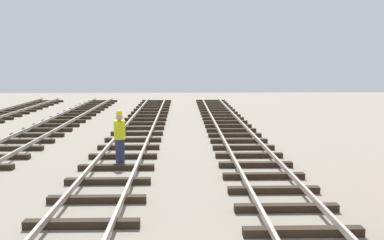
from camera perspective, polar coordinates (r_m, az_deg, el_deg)
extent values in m
cube|color=#2D2319|center=(9.42, 14.55, -14.18)|extent=(2.50, 0.24, 0.18)
cube|color=#2D2319|center=(10.71, 12.42, -11.35)|extent=(2.50, 0.24, 0.18)
cube|color=#2D2319|center=(12.03, 10.79, -9.13)|extent=(2.50, 0.24, 0.18)
cube|color=#2D2319|center=(13.38, 9.50, -7.35)|extent=(2.50, 0.24, 0.18)
cube|color=#2D2319|center=(14.74, 8.45, -5.89)|extent=(2.50, 0.24, 0.18)
cube|color=#2D2319|center=(16.12, 7.59, -4.67)|extent=(2.50, 0.24, 0.18)
cube|color=#2D2319|center=(17.50, 6.86, -3.65)|extent=(2.50, 0.24, 0.18)
cube|color=#2D2319|center=(18.89, 6.24, -2.78)|extent=(2.50, 0.24, 0.18)
cube|color=#2D2319|center=(20.29, 5.71, -2.03)|extent=(2.50, 0.24, 0.18)
cube|color=#2D2319|center=(21.69, 5.25, -1.37)|extent=(2.50, 0.24, 0.18)
cube|color=#2D2319|center=(23.10, 4.84, -0.79)|extent=(2.50, 0.24, 0.18)
cube|color=#2D2319|center=(24.51, 4.48, -0.28)|extent=(2.50, 0.24, 0.18)
cube|color=#2D2319|center=(25.92, 4.16, 0.17)|extent=(2.50, 0.24, 0.18)
cube|color=#2D2319|center=(27.33, 3.87, 0.58)|extent=(2.50, 0.24, 0.18)
cube|color=#2D2319|center=(28.75, 3.61, 0.95)|extent=(2.50, 0.24, 0.18)
cube|color=#2D2319|center=(30.16, 3.38, 1.28)|extent=(2.50, 0.24, 0.18)
cube|color=#2D2319|center=(31.58, 3.17, 1.58)|extent=(2.50, 0.24, 0.18)
cube|color=#2D2319|center=(33.00, 2.97, 1.86)|extent=(2.50, 0.24, 0.18)
cube|color=#2D2319|center=(34.42, 2.79, 2.11)|extent=(2.50, 0.24, 0.18)
cube|color=#2D2319|center=(35.84, 2.63, 2.35)|extent=(2.50, 0.24, 0.18)
cube|color=#2D2319|center=(37.26, 2.47, 2.56)|extent=(2.50, 0.24, 0.18)
cube|color=#2D2319|center=(9.82, -14.43, -13.23)|extent=(2.50, 0.24, 0.18)
cube|color=#2D2319|center=(11.34, -12.54, -10.26)|extent=(2.50, 0.24, 0.18)
cube|color=#2D2319|center=(12.88, -11.12, -7.99)|extent=(2.50, 0.24, 0.18)
cube|color=#2D2319|center=(14.45, -10.02, -6.21)|extent=(2.50, 0.24, 0.18)
cube|color=#2D2319|center=(16.04, -9.15, -4.77)|extent=(2.50, 0.24, 0.18)
cube|color=#2D2319|center=(17.63, -8.43, -3.60)|extent=(2.50, 0.24, 0.18)
cube|color=#2D2319|center=(19.24, -7.83, -2.61)|extent=(2.50, 0.24, 0.18)
cube|color=#2D2319|center=(20.85, -7.33, -1.78)|extent=(2.50, 0.24, 0.18)
cube|color=#2D2319|center=(22.47, -6.90, -1.07)|extent=(2.50, 0.24, 0.18)
cube|color=#2D2319|center=(24.09, -6.53, -0.46)|extent=(2.50, 0.24, 0.18)
cube|color=#2D2319|center=(25.71, -6.20, 0.08)|extent=(2.50, 0.24, 0.18)
cube|color=#2D2319|center=(27.34, -5.91, 0.56)|extent=(2.50, 0.24, 0.18)
cube|color=#2D2319|center=(28.97, -5.66, 0.98)|extent=(2.50, 0.24, 0.18)
cube|color=#2D2319|center=(30.60, -5.43, 1.35)|extent=(2.50, 0.24, 0.18)
cube|color=#2D2319|center=(32.23, -5.23, 1.69)|extent=(2.50, 0.24, 0.18)
cube|color=#2D2319|center=(33.86, -5.04, 2.00)|extent=(2.50, 0.24, 0.18)
cube|color=#2D2319|center=(35.50, -4.88, 2.27)|extent=(2.50, 0.24, 0.18)
cube|color=#2D2319|center=(37.14, -4.72, 2.53)|extent=(2.50, 0.24, 0.18)
cube|color=#2D2319|center=(18.70, -22.82, -3.48)|extent=(2.50, 0.24, 0.18)
cube|color=#2D2319|center=(20.11, -21.24, -2.63)|extent=(2.50, 0.24, 0.18)
cube|color=#2D2319|center=(21.53, -19.87, -1.89)|extent=(2.50, 0.24, 0.18)
cube|color=#2D2319|center=(22.97, -18.67, -1.24)|extent=(2.50, 0.24, 0.18)
cube|color=#2D2319|center=(24.42, -17.61, -0.67)|extent=(2.50, 0.24, 0.18)
cube|color=#2D2319|center=(25.87, -16.67, -0.16)|extent=(2.50, 0.24, 0.18)
cube|color=#2D2319|center=(27.34, -15.84, 0.30)|extent=(2.50, 0.24, 0.18)
cube|color=#2D2319|center=(28.81, -15.08, 0.70)|extent=(2.50, 0.24, 0.18)
cube|color=#2D2319|center=(30.29, -14.40, 1.07)|extent=(2.50, 0.24, 0.18)
cube|color=#2D2319|center=(31.78, -13.79, 1.40)|extent=(2.50, 0.24, 0.18)
cube|color=#2D2319|center=(33.27, -13.23, 1.71)|extent=(2.50, 0.24, 0.18)
cube|color=#2D2319|center=(34.76, -12.71, 1.98)|extent=(2.50, 0.24, 0.18)
cube|color=#2D2319|center=(36.25, -12.24, 2.24)|extent=(2.50, 0.24, 0.18)
cube|color=#2D2319|center=(37.75, -11.81, 2.47)|extent=(2.50, 0.24, 0.18)
cube|color=#2D2319|center=(29.95, -23.94, 0.56)|extent=(2.50, 0.24, 0.18)
cube|color=#2D2319|center=(31.22, -22.98, 0.88)|extent=(2.50, 0.24, 0.18)
cube|color=#2D2319|center=(32.49, -22.10, 1.19)|extent=(2.50, 0.24, 0.18)
cube|color=#2D2319|center=(33.77, -21.28, 1.46)|extent=(2.50, 0.24, 0.18)
cube|color=#2D2319|center=(35.05, -20.52, 1.72)|extent=(2.50, 0.24, 0.18)
cube|color=#2D2319|center=(36.34, -19.82, 1.96)|extent=(2.50, 0.24, 0.18)
cube|color=#2D2319|center=(37.64, -19.17, 2.18)|extent=(2.50, 0.24, 0.18)
cube|color=#2D2319|center=(38.94, -18.56, 2.39)|extent=(2.50, 0.24, 0.18)
cylinder|color=#262D4C|center=(15.36, -9.54, -4.07)|extent=(0.32, 0.32, 0.85)
cylinder|color=yellow|center=(15.22, -9.61, -1.31)|extent=(0.40, 0.40, 0.65)
sphere|color=tan|center=(15.16, -9.65, 0.35)|extent=(0.24, 0.24, 0.24)
sphere|color=yellow|center=(15.14, -9.66, 0.88)|extent=(0.22, 0.22, 0.22)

